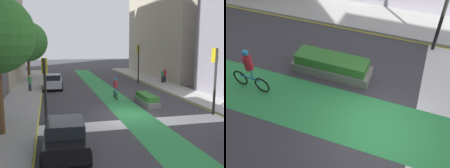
# 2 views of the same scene
# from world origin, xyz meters

# --- Properties ---
(ground_plane) EXTENTS (120.00, 120.00, 0.00)m
(ground_plane) POSITION_xyz_m (0.00, 0.00, 0.00)
(ground_plane) COLOR #38383D
(bike_lane_paint) EXTENTS (2.40, 60.00, 0.01)m
(bike_lane_paint) POSITION_xyz_m (0.29, 0.00, 0.00)
(bike_lane_paint) COLOR #2D8C47
(bike_lane_paint) RESTS_ON ground_plane
(crosswalk_band) EXTENTS (12.00, 1.80, 0.01)m
(crosswalk_band) POSITION_xyz_m (0.00, -2.00, 0.00)
(crosswalk_band) COLOR silver
(crosswalk_band) RESTS_ON ground_plane
(sidewalk_right) EXTENTS (3.00, 60.00, 0.15)m
(sidewalk_right) POSITION_xyz_m (7.50, 0.00, 0.07)
(sidewalk_right) COLOR #9E9E99
(sidewalk_right) RESTS_ON ground_plane
(curb_stripe_right) EXTENTS (0.16, 60.00, 0.01)m
(curb_stripe_right) POSITION_xyz_m (6.00, 0.00, 0.01)
(curb_stripe_right) COLOR yellow
(curb_stripe_right) RESTS_ON ground_plane
(cyclist_in_lane) EXTENTS (0.32, 1.73, 1.86)m
(cyclist_in_lane) POSITION_xyz_m (0.35, 5.09, 0.97)
(cyclist_in_lane) COLOR black
(cyclist_in_lane) RESTS_ON ground_plane
(median_planter) EXTENTS (1.00, 3.33, 0.85)m
(median_planter) POSITION_xyz_m (2.29, 2.55, 0.40)
(median_planter) COLOR slate
(median_planter) RESTS_ON ground_plane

